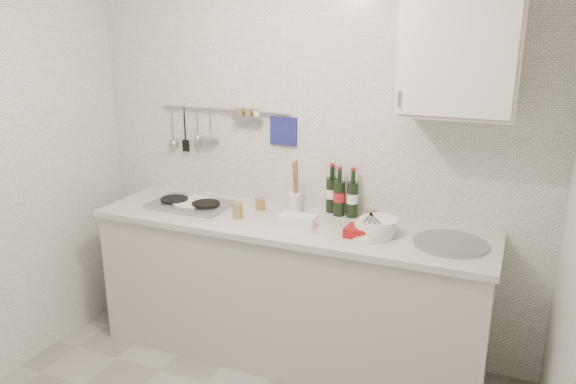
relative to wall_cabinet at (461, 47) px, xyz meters
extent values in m
cube|color=silver|center=(-0.90, 0.18, -0.70)|extent=(3.00, 0.02, 2.50)
cube|color=#B6B1A8|center=(-0.90, -0.12, -1.51)|extent=(2.40, 0.60, 0.88)
cube|color=silver|center=(-0.90, -0.12, -1.05)|extent=(2.44, 0.64, 0.04)
cube|color=black|center=(-0.90, -0.10, -1.90)|extent=(2.34, 0.52, 0.10)
cube|color=#93969B|center=(-1.60, -0.12, -1.01)|extent=(0.50, 0.32, 0.03)
cylinder|color=black|center=(-1.72, -0.12, -0.99)|extent=(0.18, 0.18, 0.01)
cylinder|color=black|center=(-1.48, -0.12, -0.99)|extent=(0.18, 0.18, 0.01)
cylinder|color=#93969B|center=(0.05, -0.12, -1.02)|extent=(0.40, 0.40, 0.02)
cylinder|color=#93969B|center=(0.05, -0.12, -1.08)|extent=(0.34, 0.34, 0.10)
cylinder|color=#93969B|center=(-1.47, 0.15, -0.43)|extent=(0.95, 0.02, 0.02)
cube|color=navy|center=(-1.06, 0.17, -0.54)|extent=(0.18, 0.02, 0.18)
cube|color=#B6B1A8|center=(0.00, 0.01, 0.00)|extent=(0.60, 0.35, 0.70)
cube|color=white|center=(0.00, -0.18, 0.00)|extent=(0.56, 0.01, 0.66)
cylinder|color=#93969B|center=(-0.26, -0.19, -0.25)|extent=(0.01, 0.01, 0.08)
cylinder|color=#4C6BAD|center=(-1.60, -0.11, -1.02)|extent=(0.28, 0.28, 0.01)
cylinder|color=#4C6BAD|center=(-1.60, -0.10, -1.01)|extent=(0.27, 0.27, 0.01)
cylinder|color=#4C6BAD|center=(-1.59, -0.10, -1.00)|extent=(0.27, 0.27, 0.01)
cylinder|color=white|center=(-0.39, -0.15, -1.02)|extent=(0.26, 0.26, 0.01)
cylinder|color=white|center=(-0.38, -0.15, -1.01)|extent=(0.25, 0.25, 0.01)
cylinder|color=white|center=(-0.37, -0.14, -1.00)|extent=(0.25, 0.25, 0.01)
cylinder|color=white|center=(-0.37, -0.14, -0.99)|extent=(0.24, 0.24, 0.01)
cylinder|color=white|center=(-0.36, -0.14, -0.98)|extent=(0.24, 0.24, 0.01)
cylinder|color=white|center=(-0.36, -0.13, -0.96)|extent=(0.23, 0.23, 0.01)
cylinder|color=white|center=(-0.35, -0.13, -0.95)|extent=(0.22, 0.22, 0.01)
cylinder|color=white|center=(-0.35, -0.13, -0.94)|extent=(0.22, 0.22, 0.01)
cube|color=white|center=(-0.82, -0.17, -1.00)|extent=(0.22, 0.11, 0.07)
cube|color=#A21215|center=(-0.45, -0.20, -1.00)|extent=(0.14, 0.14, 0.05)
cylinder|color=white|center=(-0.93, 0.04, -0.97)|extent=(0.08, 0.08, 0.12)
cylinder|color=brown|center=(-0.92, 0.04, -0.81)|extent=(0.04, 0.06, 0.25)
cylinder|color=brown|center=(-0.94, 0.05, -0.82)|extent=(0.04, 0.05, 0.23)
cylinder|color=olive|center=(-1.16, 0.01, -0.99)|extent=(0.06, 0.06, 0.07)
cylinder|color=tan|center=(-1.16, 0.01, -0.95)|extent=(0.07, 0.07, 0.01)
cylinder|color=olive|center=(-0.44, 0.06, -0.99)|extent=(0.06, 0.06, 0.07)
cylinder|color=tan|center=(-0.44, 0.06, -0.95)|extent=(0.06, 0.06, 0.01)
cylinder|color=olive|center=(-0.34, -0.02, -1.00)|extent=(0.06, 0.06, 0.06)
cylinder|color=tan|center=(-0.34, -0.02, -0.96)|extent=(0.06, 0.06, 0.01)
cylinder|color=olive|center=(-1.21, -0.19, -0.98)|extent=(0.06, 0.06, 0.09)
cylinder|color=tan|center=(-1.21, -0.19, -0.93)|extent=(0.07, 0.07, 0.01)
camera|label=1|loc=(0.35, -3.06, 0.13)|focal=35.00mm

